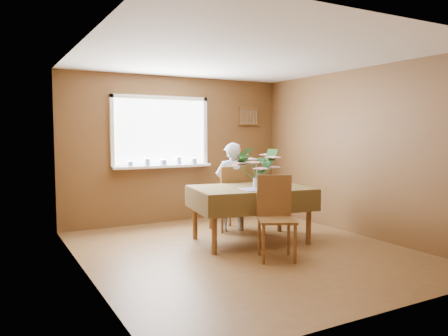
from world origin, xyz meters
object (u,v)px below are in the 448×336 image
chair_far (229,196)px  flower_bouquet (257,165)px  chair_near (276,213)px  seated_woman (231,187)px  dining_table (250,194)px

chair_far → flower_bouquet: 1.10m
chair_far → chair_near: (-0.23, -1.57, -0.00)m
seated_woman → chair_far: bearing=-43.8°
chair_near → seated_woman: (0.25, 1.54, 0.14)m
seated_woman → flower_bouquet: (-0.11, -0.91, 0.41)m
chair_far → seated_woman: (0.02, -0.03, 0.14)m
chair_near → flower_bouquet: (0.14, 0.63, 0.56)m
chair_far → flower_bouquet: (-0.09, -0.94, 0.56)m
chair_near → seated_woman: size_ratio=0.73×
chair_near → seated_woman: 1.56m
dining_table → chair_far: chair_far is taller
flower_bouquet → chair_near: bearing=-102.6°
dining_table → chair_near: chair_near is taller
flower_bouquet → seated_woman: bearing=83.0°
seated_woman → flower_bouquet: bearing=94.7°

